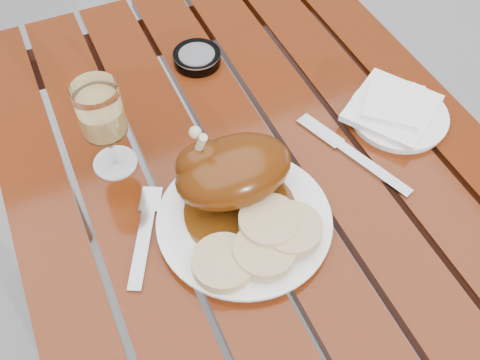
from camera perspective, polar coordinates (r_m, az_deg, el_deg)
name	(u,v)px	position (r m, az deg, el deg)	size (l,w,h in m)	color
ground	(260,351)	(1.53, 2.12, -17.76)	(60.00, 60.00, 0.00)	slate
table	(265,291)	(1.19, 2.66, -11.79)	(0.80, 1.20, 0.75)	#66250C
dinner_plate	(244,221)	(0.82, 0.46, -4.43)	(0.27, 0.27, 0.02)	white
roast_duck	(230,172)	(0.80, -1.11, 0.88)	(0.19, 0.19, 0.13)	#4F2709
bread_dumplings	(262,241)	(0.77, 2.39, -6.51)	(0.20, 0.13, 0.03)	tan
wine_glass	(105,129)	(0.85, -14.17, 5.33)	(0.07, 0.07, 0.17)	#EEC16C
side_plate	(398,115)	(1.00, 16.52, 6.64)	(0.18, 0.18, 0.01)	white
napkin	(392,108)	(0.99, 15.90, 7.40)	(0.15, 0.14, 0.01)	white
ashtray	(197,58)	(1.07, -4.61, 12.86)	(0.09, 0.09, 0.02)	#B2B7BC
fork	(143,240)	(0.82, -10.26, -6.35)	(0.02, 0.17, 0.01)	gray
knife	(361,160)	(0.92, 12.75, 2.12)	(0.02, 0.20, 0.01)	gray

